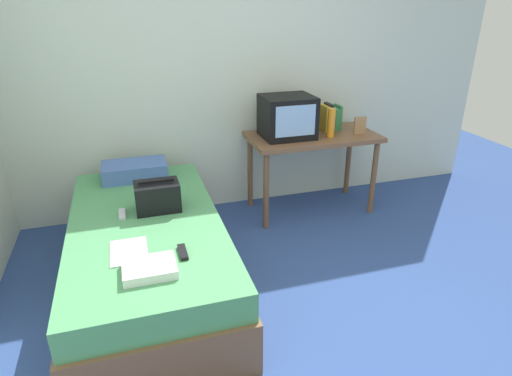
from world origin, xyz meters
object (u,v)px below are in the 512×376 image
water_bottle (331,123)px  remote_dark (183,252)px  pillow (135,170)px  magazine (129,251)px  desk (312,145)px  handbag (157,196)px  book_row (330,118)px  bed (149,253)px  folded_towel (150,269)px  tv (287,117)px  remote_silver (122,214)px  picture_frame (360,125)px

water_bottle → remote_dark: size_ratio=1.62×
water_bottle → pillow: 1.72m
pillow → magazine: (-0.09, -1.15, -0.06)m
desk → magazine: bearing=-145.1°
handbag → book_row: bearing=24.7°
water_bottle → magazine: water_bottle is taller
bed → remote_dark: remote_dark is taller
folded_towel → tv: bearing=47.2°
magazine → water_bottle: bearing=30.7°
book_row → bed: bearing=-153.1°
book_row → remote_silver: (-1.91, -0.79, -0.33)m
water_bottle → tv: bearing=162.2°
bed → tv: (1.30, 0.80, 0.66)m
tv → folded_towel: 1.98m
tv → picture_frame: 0.67m
book_row → picture_frame: bearing=-46.9°
folded_towel → picture_frame: bearing=33.6°
picture_frame → book_row: bearing=133.1°
tv → picture_frame: (0.66, -0.11, -0.10)m
magazine → remote_dark: 0.32m
water_bottle → remote_dark: (-1.49, -1.17, -0.34)m
desk → pillow: (-1.57, -0.01, -0.07)m
handbag → remote_silver: 0.26m
water_bottle → book_row: water_bottle is taller
bed → book_row: bearing=26.9°
folded_towel → desk: bearing=42.0°
picture_frame → remote_silver: 2.20m
water_bottle → handbag: 1.68m
tv → desk: bearing=-3.4°
tv → magazine: bearing=-140.3°
folded_towel → remote_silver: bearing=99.8°
desk → water_bottle: size_ratio=4.59×
tv → folded_towel: (-1.32, -1.42, -0.38)m
handbag → desk: bearing=24.4°
remote_dark → folded_towel: (-0.20, -0.14, 0.01)m
water_bottle → remote_dark: water_bottle is taller
bed → desk: bearing=26.9°
magazine → remote_dark: bearing=-20.5°
desk → water_bottle: bearing=-40.7°
magazine → desk: bearing=34.9°
handbag → magazine: 0.56m
handbag → folded_towel: bearing=-98.9°
book_row → pillow: (-1.79, -0.12, -0.27)m
water_bottle → folded_towel: 2.16m
water_bottle → handbag: size_ratio=0.84×
remote_dark → folded_towel: 0.24m
pillow → tv: bearing=1.1°
pillow → water_bottle: bearing=-3.2°
book_row → handbag: bearing=-155.3°
tv → magazine: 1.89m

